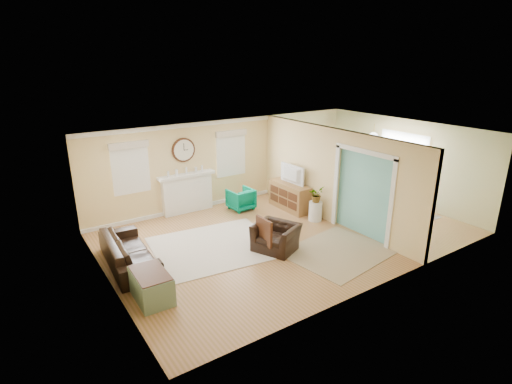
# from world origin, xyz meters

# --- Properties ---
(floor) EXTENTS (9.00, 9.00, 0.00)m
(floor) POSITION_xyz_m (0.00, 0.00, 0.00)
(floor) COLOR olive
(floor) RESTS_ON ground
(wall_back) EXTENTS (9.00, 0.02, 2.60)m
(wall_back) POSITION_xyz_m (0.00, 3.00, 1.30)
(wall_back) COLOR #E7C57F
(wall_back) RESTS_ON ground
(wall_front) EXTENTS (9.00, 0.02, 2.60)m
(wall_front) POSITION_xyz_m (0.00, -3.00, 1.30)
(wall_front) COLOR #E7C57F
(wall_front) RESTS_ON ground
(wall_left) EXTENTS (0.02, 6.00, 2.60)m
(wall_left) POSITION_xyz_m (-4.50, 0.00, 1.30)
(wall_left) COLOR #E7C57F
(wall_left) RESTS_ON ground
(wall_right) EXTENTS (0.02, 6.00, 2.60)m
(wall_right) POSITION_xyz_m (4.50, 0.00, 1.30)
(wall_right) COLOR #E7C57F
(wall_right) RESTS_ON ground
(ceiling) EXTENTS (9.00, 6.00, 0.02)m
(ceiling) POSITION_xyz_m (0.00, 0.00, 2.60)
(ceiling) COLOR white
(ceiling) RESTS_ON wall_back
(partition) EXTENTS (0.17, 6.00, 2.60)m
(partition) POSITION_xyz_m (1.51, 0.28, 1.36)
(partition) COLOR #E7C57F
(partition) RESTS_ON ground
(fireplace) EXTENTS (1.70, 0.30, 1.17)m
(fireplace) POSITION_xyz_m (-1.50, 2.88, 0.60)
(fireplace) COLOR white
(fireplace) RESTS_ON ground
(wall_clock) EXTENTS (0.70, 0.07, 0.70)m
(wall_clock) POSITION_xyz_m (-1.50, 2.97, 1.85)
(wall_clock) COLOR #4D2919
(wall_clock) RESTS_ON wall_back
(window_left) EXTENTS (1.05, 0.13, 1.42)m
(window_left) POSITION_xyz_m (-3.05, 2.95, 1.66)
(window_left) COLOR white
(window_left) RESTS_ON wall_back
(window_right) EXTENTS (1.05, 0.13, 1.42)m
(window_right) POSITION_xyz_m (0.05, 2.95, 1.66)
(window_right) COLOR white
(window_right) RESTS_ON wall_back
(french_doors) EXTENTS (0.06, 1.70, 2.20)m
(french_doors) POSITION_xyz_m (4.45, 0.00, 1.10)
(french_doors) COLOR white
(french_doors) RESTS_ON ground
(pendant) EXTENTS (0.30, 0.30, 0.55)m
(pendant) POSITION_xyz_m (3.00, 0.00, 2.20)
(pendant) COLOR gold
(pendant) RESTS_ON ceiling
(rug_cream) EXTENTS (3.12, 2.79, 0.02)m
(rug_cream) POSITION_xyz_m (-1.94, 0.37, 0.01)
(rug_cream) COLOR beige
(rug_cream) RESTS_ON floor
(rug_jute) EXTENTS (2.58, 2.21, 0.01)m
(rug_jute) POSITION_xyz_m (0.32, -1.50, 0.01)
(rug_jute) COLOR #9E8966
(rug_jute) RESTS_ON floor
(rug_grey) EXTENTS (2.32, 2.90, 0.01)m
(rug_grey) POSITION_xyz_m (3.18, -0.16, 0.01)
(rug_grey) COLOR slate
(rug_grey) RESTS_ON floor
(sofa) EXTENTS (1.00, 2.28, 0.65)m
(sofa) POSITION_xyz_m (-3.93, 0.63, 0.33)
(sofa) COLOR black
(sofa) RESTS_ON floor
(eames_chair) EXTENTS (1.19, 1.25, 0.64)m
(eames_chair) POSITION_xyz_m (-0.81, -0.57, 0.32)
(eames_chair) COLOR black
(eames_chair) RESTS_ON floor
(green_chair) EXTENTS (0.72, 0.74, 0.64)m
(green_chair) POSITION_xyz_m (-0.09, 2.18, 0.32)
(green_chair) COLOR #007547
(green_chair) RESTS_ON floor
(trunk) EXTENTS (0.62, 0.99, 0.56)m
(trunk) POSITION_xyz_m (-3.99, -0.92, 0.28)
(trunk) COLOR slate
(trunk) RESTS_ON floor
(credenza) EXTENTS (0.50, 1.46, 0.80)m
(credenza) POSITION_xyz_m (1.14, 1.38, 0.40)
(credenza) COLOR olive
(credenza) RESTS_ON floor
(tv) EXTENTS (0.18, 0.98, 0.56)m
(tv) POSITION_xyz_m (1.12, 1.38, 1.08)
(tv) COLOR black
(tv) RESTS_ON credenza
(garden_stool) EXTENTS (0.37, 0.37, 0.55)m
(garden_stool) POSITION_xyz_m (1.18, 0.27, 0.27)
(garden_stool) COLOR white
(garden_stool) RESTS_ON floor
(potted_plant) EXTENTS (0.48, 0.45, 0.45)m
(potted_plant) POSITION_xyz_m (1.18, 0.27, 0.77)
(potted_plant) COLOR #337F33
(potted_plant) RESTS_ON garden_stool
(dining_table) EXTENTS (1.01, 1.69, 0.58)m
(dining_table) POSITION_xyz_m (3.18, -0.16, 0.29)
(dining_table) COLOR #4D2919
(dining_table) RESTS_ON floor
(dining_chair_n) EXTENTS (0.45, 0.45, 0.89)m
(dining_chair_n) POSITION_xyz_m (3.14, 0.85, 0.52)
(dining_chair_n) COLOR slate
(dining_chair_n) RESTS_ON floor
(dining_chair_s) EXTENTS (0.49, 0.49, 0.91)m
(dining_chair_s) POSITION_xyz_m (3.16, -1.31, 0.53)
(dining_chair_s) COLOR slate
(dining_chair_s) RESTS_ON floor
(dining_chair_w) EXTENTS (0.54, 0.54, 0.98)m
(dining_chair_w) POSITION_xyz_m (2.60, -0.15, 0.58)
(dining_chair_w) COLOR white
(dining_chair_w) RESTS_ON floor
(dining_chair_e) EXTENTS (0.50, 0.50, 1.00)m
(dining_chair_e) POSITION_xyz_m (3.74, -0.18, 0.59)
(dining_chair_e) COLOR slate
(dining_chair_e) RESTS_ON floor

